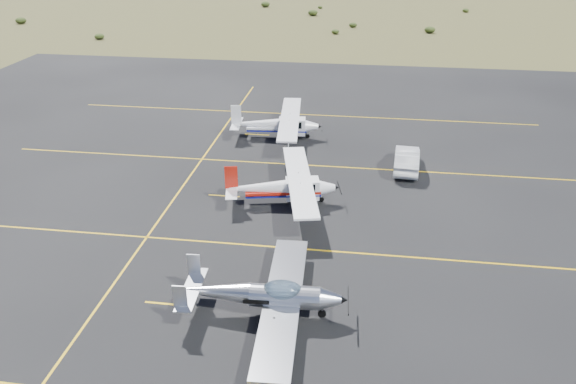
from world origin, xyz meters
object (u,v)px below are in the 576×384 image
(aircraft_plain, at_px, (277,124))
(sedan, at_px, (407,159))
(aircraft_low_wing, at_px, (266,295))
(aircraft_cessna, at_px, (283,187))

(aircraft_plain, bearing_deg, sedan, -31.14)
(sedan, bearing_deg, aircraft_low_wing, 71.60)
(aircraft_cessna, height_order, aircraft_plain, aircraft_plain)
(aircraft_plain, xyz_separation_m, sedan, (9.84, -4.77, -0.38))
(aircraft_low_wing, xyz_separation_m, aircraft_cessna, (-0.84, 10.62, 0.11))
(aircraft_cessna, bearing_deg, aircraft_plain, 89.31)
(aircraft_low_wing, xyz_separation_m, sedan, (6.87, 16.83, -0.25))
(aircraft_low_wing, height_order, aircraft_plain, aircraft_plain)
(aircraft_cessna, distance_m, sedan, 9.91)
(aircraft_low_wing, relative_size, aircraft_plain, 0.95)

